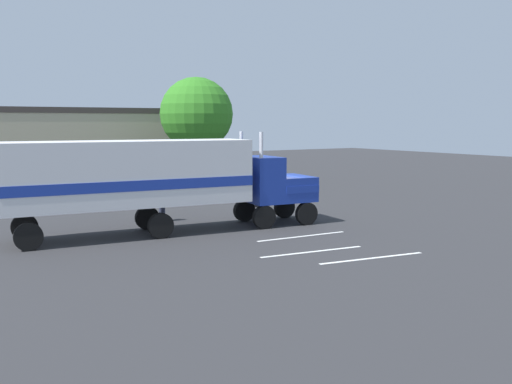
{
  "coord_description": "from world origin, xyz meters",
  "views": [
    {
      "loc": [
        -15.01,
        -22.42,
        4.91
      ],
      "look_at": [
        -0.76,
        -0.03,
        1.6
      ],
      "focal_mm": 38.97,
      "sensor_mm": 36.0,
      "label": 1
    }
  ],
  "objects_px": {
    "semi_truck": "(155,177)",
    "person_bystander": "(162,204)",
    "parked_car": "(73,188)",
    "tree_left": "(196,114)"
  },
  "relations": [
    {
      "from": "semi_truck",
      "to": "tree_left",
      "type": "xyz_separation_m",
      "value": [
        11.63,
        19.28,
        3.12
      ]
    },
    {
      "from": "person_bystander",
      "to": "parked_car",
      "type": "height_order",
      "value": "person_bystander"
    },
    {
      "from": "parked_car",
      "to": "tree_left",
      "type": "relative_size",
      "value": 0.53
    },
    {
      "from": "semi_truck",
      "to": "tree_left",
      "type": "distance_m",
      "value": 22.73
    },
    {
      "from": "semi_truck",
      "to": "person_bystander",
      "type": "distance_m",
      "value": 3.47
    },
    {
      "from": "person_bystander",
      "to": "parked_car",
      "type": "bearing_deg",
      "value": 100.44
    },
    {
      "from": "semi_truck",
      "to": "parked_car",
      "type": "height_order",
      "value": "semi_truck"
    },
    {
      "from": "semi_truck",
      "to": "parked_car",
      "type": "xyz_separation_m",
      "value": [
        -0.4,
        12.61,
        -1.72
      ]
    },
    {
      "from": "person_bystander",
      "to": "semi_truck",
      "type": "bearing_deg",
      "value": -117.7
    },
    {
      "from": "person_bystander",
      "to": "parked_car",
      "type": "distance_m",
      "value": 10.06
    }
  ]
}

